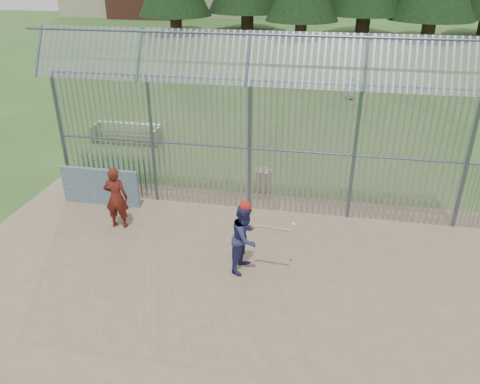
% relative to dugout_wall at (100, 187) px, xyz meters
% --- Properties ---
extents(ground, '(120.00, 120.00, 0.00)m').
position_rel_dugout_wall_xyz_m(ground, '(4.60, -2.90, -0.62)').
color(ground, '#2D511E').
rests_on(ground, ground).
extents(dirt_infield, '(14.00, 10.00, 0.02)m').
position_rel_dugout_wall_xyz_m(dirt_infield, '(4.60, -3.40, -0.61)').
color(dirt_infield, '#756047').
rests_on(dirt_infield, ground).
extents(dugout_wall, '(2.50, 0.12, 1.20)m').
position_rel_dugout_wall_xyz_m(dugout_wall, '(0.00, 0.00, 0.00)').
color(dugout_wall, '#38566B').
rests_on(dugout_wall, dirt_infield).
extents(batter, '(0.86, 1.00, 1.77)m').
position_rel_dugout_wall_xyz_m(batter, '(5.04, -2.54, 0.28)').
color(batter, navy).
rests_on(batter, dirt_infield).
extents(onlooker, '(0.71, 0.50, 1.84)m').
position_rel_dugout_wall_xyz_m(onlooker, '(1.10, -1.20, 0.32)').
color(onlooker, maroon).
rests_on(onlooker, dirt_infield).
extents(bg_kid_standing, '(0.82, 0.77, 1.42)m').
position_rel_dugout_wall_xyz_m(bg_kid_standing, '(7.92, 14.16, 0.09)').
color(bg_kid_standing, slate).
rests_on(bg_kid_standing, ground).
extents(batting_gear, '(1.34, 0.36, 0.62)m').
position_rel_dugout_wall_xyz_m(batting_gear, '(5.17, -2.56, 1.07)').
color(batting_gear, '#B01A17').
rests_on(batting_gear, ground).
extents(trash_can, '(0.56, 0.56, 0.82)m').
position_rel_dugout_wall_xyz_m(trash_can, '(4.86, 1.93, -0.24)').
color(trash_can, '#919498').
rests_on(trash_can, ground).
extents(bleacher, '(3.00, 0.95, 0.72)m').
position_rel_dugout_wall_xyz_m(bleacher, '(-1.49, 5.48, -0.21)').
color(bleacher, slate).
rests_on(bleacher, ground).
extents(backstop_fence, '(20.09, 0.81, 5.30)m').
position_rel_dugout_wall_xyz_m(backstop_fence, '(6.41, 0.53, 1.74)').
color(backstop_fence, '#47566B').
rests_on(backstop_fence, ground).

